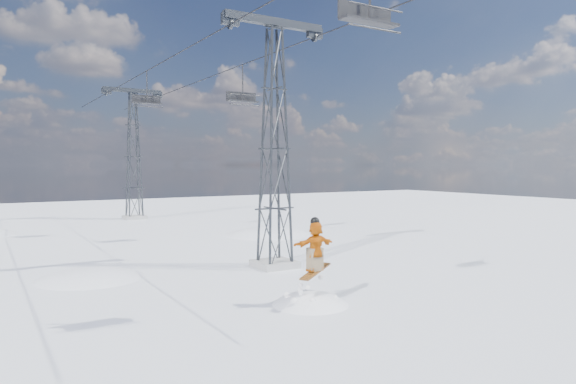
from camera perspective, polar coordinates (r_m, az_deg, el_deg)
name	(u,v)px	position (r m, az deg, el deg)	size (l,w,h in m)	color
ground	(375,312)	(17.31, 9.68, -12.97)	(120.00, 120.00, 0.00)	white
lift_tower_near	(275,150)	(23.68, -1.50, 4.73)	(5.20, 1.80, 11.43)	#999999
lift_tower_far	(134,157)	(47.06, -16.78, 3.75)	(5.20, 1.80, 11.43)	#999999
haul_cables	(187,71)	(34.68, -11.21, 13.07)	(4.46, 51.00, 0.06)	black
snowboarder_jump	(310,351)	(18.43, 2.50, -17.25)	(4.40, 4.40, 6.97)	white
lift_chair_near	(368,15)	(15.41, 8.91, 18.84)	(1.90, 0.55, 2.35)	black
lift_chair_mid	(242,98)	(31.90, -5.11, 10.39)	(2.01, 0.58, 2.49)	black
lift_chair_far	(147,100)	(35.05, -15.41, 9.81)	(1.89, 0.54, 2.35)	black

